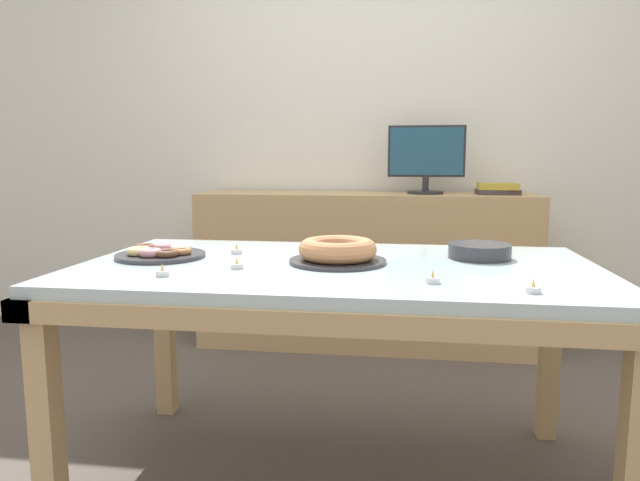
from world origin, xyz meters
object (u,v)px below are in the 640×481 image
(tealight_left_edge, at_px, (162,273))
(tealight_near_front, at_px, (433,280))
(plate_stack, at_px, (479,251))
(tealight_right_edge, at_px, (237,251))
(computer_monitor, at_px, (426,160))
(tealight_centre, at_px, (237,265))
(pastry_platter, at_px, (160,253))
(book_stack, at_px, (498,189))
(cake_chocolate_round, at_px, (337,252))
(tealight_near_cakes, at_px, (533,289))

(tealight_left_edge, height_order, tealight_near_front, same)
(plate_stack, bearing_deg, tealight_right_edge, -178.14)
(computer_monitor, xyz_separation_m, tealight_centre, (-0.63, -1.57, -0.32))
(computer_monitor, bearing_deg, pastry_platter, -123.83)
(pastry_platter, height_order, tealight_near_front, pastry_platter)
(book_stack, relative_size, plate_stack, 1.09)
(tealight_right_edge, bearing_deg, cake_chocolate_round, -18.96)
(tealight_left_edge, relative_size, tealight_centre, 1.00)
(pastry_platter, bearing_deg, computer_monitor, 56.17)
(cake_chocolate_round, xyz_separation_m, tealight_left_edge, (-0.48, -0.28, -0.03))
(plate_stack, bearing_deg, computer_monitor, 95.98)
(pastry_platter, bearing_deg, tealight_centre, -26.14)
(tealight_right_edge, bearing_deg, book_stack, 49.87)
(computer_monitor, xyz_separation_m, tealight_left_edge, (-0.81, -1.72, -0.32))
(cake_chocolate_round, relative_size, tealight_near_cakes, 7.89)
(tealight_centre, height_order, tealight_near_cakes, same)
(pastry_platter, relative_size, tealight_near_front, 7.59)
(cake_chocolate_round, bearing_deg, computer_monitor, 76.85)
(plate_stack, bearing_deg, pastry_platter, -172.67)
(book_stack, bearing_deg, tealight_near_cakes, -96.09)
(cake_chocolate_round, distance_m, tealight_near_front, 0.39)
(tealight_near_cakes, bearing_deg, tealight_centre, 166.20)
(book_stack, bearing_deg, pastry_platter, -133.38)
(plate_stack, height_order, tealight_left_edge, plate_stack)
(book_stack, distance_m, plate_stack, 1.31)
(plate_stack, distance_m, tealight_centre, 0.82)
(tealight_right_edge, bearing_deg, computer_monitor, 61.44)
(pastry_platter, relative_size, tealight_right_edge, 7.59)
(book_stack, bearing_deg, cake_chocolate_round, -116.82)
(book_stack, distance_m, pastry_platter, 1.96)
(tealight_left_edge, xyz_separation_m, tealight_centre, (0.18, 0.14, 0.00))
(pastry_platter, xyz_separation_m, tealight_near_cakes, (1.15, -0.36, -0.01))
(pastry_platter, xyz_separation_m, plate_stack, (1.08, 0.14, 0.01))
(cake_chocolate_round, bearing_deg, pastry_platter, 178.42)
(book_stack, relative_size, tealight_left_edge, 5.72)
(cake_chocolate_round, xyz_separation_m, pastry_platter, (-0.62, 0.02, -0.02))
(tealight_near_cakes, bearing_deg, computer_monitor, 96.45)
(cake_chocolate_round, bearing_deg, book_stack, 63.18)
(computer_monitor, distance_m, cake_chocolate_round, 1.50)
(plate_stack, bearing_deg, tealight_near_front, -112.89)
(book_stack, xyz_separation_m, tealight_near_cakes, (-0.19, -1.78, -0.16))
(computer_monitor, bearing_deg, plate_stack, -84.02)
(tealight_left_edge, distance_m, tealight_near_front, 0.77)
(pastry_platter, height_order, tealight_near_cakes, pastry_platter)
(tealight_right_edge, bearing_deg, tealight_centre, -73.46)
(tealight_right_edge, relative_size, tealight_near_cakes, 1.00)
(computer_monitor, height_order, cake_chocolate_round, computer_monitor)
(pastry_platter, bearing_deg, plate_stack, 7.33)
(computer_monitor, distance_m, book_stack, 0.42)
(tealight_near_cakes, bearing_deg, book_stack, 83.91)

